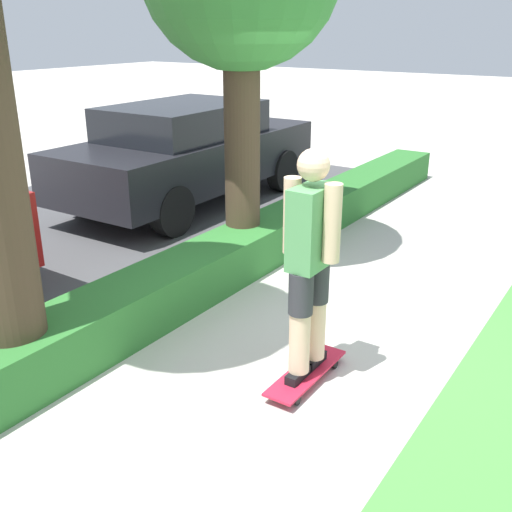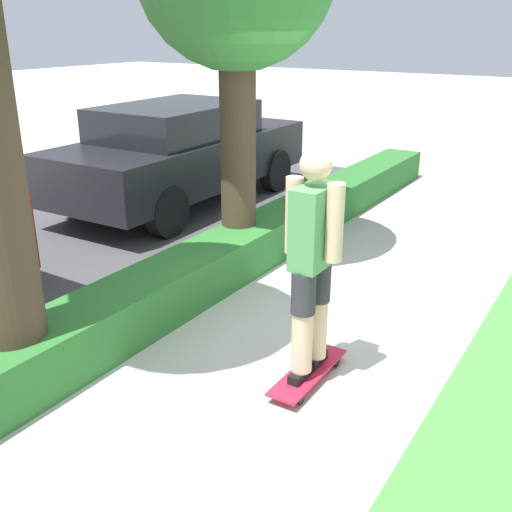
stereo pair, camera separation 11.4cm
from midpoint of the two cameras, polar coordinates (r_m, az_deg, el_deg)
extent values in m
plane|color=#BCB7AD|center=(5.19, 7.64, -8.60)|extent=(60.00, 60.00, 0.00)
cube|color=#474749|center=(7.78, -21.15, 0.54)|extent=(12.61, 5.00, 0.01)
cube|color=#2D702D|center=(5.87, -6.34, -2.34)|extent=(12.61, 0.60, 0.46)
cube|color=red|center=(4.67, 5.52, -10.97)|extent=(0.88, 0.24, 0.02)
cylinder|color=black|center=(4.89, 8.14, -10.12)|extent=(0.07, 0.04, 0.07)
cylinder|color=black|center=(4.96, 6.25, -9.55)|extent=(0.07, 0.04, 0.07)
cylinder|color=black|center=(4.44, 4.64, -13.53)|extent=(0.07, 0.04, 0.07)
cylinder|color=black|center=(4.52, 2.60, -12.84)|extent=(0.07, 0.04, 0.07)
cube|color=black|center=(4.56, 4.80, -11.17)|extent=(0.26, 0.09, 0.07)
cylinder|color=beige|center=(4.35, 4.97, -6.36)|extent=(0.16, 0.16, 0.79)
cylinder|color=#2D2D33|center=(4.24, 5.07, -3.51)|extent=(0.18, 0.18, 0.32)
cube|color=black|center=(4.74, 6.24, -9.85)|extent=(0.26, 0.09, 0.07)
cylinder|color=beige|center=(4.54, 6.46, -5.17)|extent=(0.16, 0.16, 0.79)
cylinder|color=#2D2D33|center=(4.44, 6.59, -2.42)|extent=(0.18, 0.18, 0.32)
cube|color=#519356|center=(4.17, 6.07, 2.71)|extent=(0.38, 0.21, 0.59)
cylinder|color=beige|center=(4.09, 8.06, 3.09)|extent=(0.12, 0.12, 0.55)
cylinder|color=beige|center=(4.23, 4.22, 3.85)|extent=(0.12, 0.12, 0.55)
sphere|color=beige|center=(4.06, 6.31, 8.61)|extent=(0.22, 0.22, 0.22)
cylinder|color=#423323|center=(6.55, -0.81, 9.88)|extent=(0.39, 0.39, 2.55)
cube|color=black|center=(9.15, -5.90, 9.24)|extent=(4.40, 1.81, 0.69)
cube|color=black|center=(8.95, -6.59, 12.72)|extent=(2.30, 1.57, 0.47)
cylinder|color=black|center=(9.86, 2.90, 8.13)|extent=(0.67, 0.21, 0.67)
cylinder|color=black|center=(10.75, -4.56, 9.19)|extent=(0.67, 0.21, 0.67)
cylinder|color=black|center=(7.73, -7.56, 4.28)|extent=(0.67, 0.21, 0.67)
cylinder|color=black|center=(8.85, -15.51, 5.85)|extent=(0.67, 0.21, 0.67)
camera|label=1|loc=(0.06, 90.66, -0.26)|focal=42.00mm
camera|label=2|loc=(0.06, -89.34, 0.26)|focal=42.00mm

